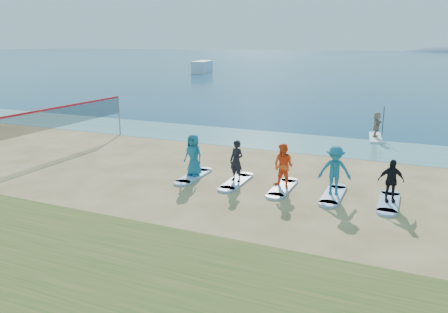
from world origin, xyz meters
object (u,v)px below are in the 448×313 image
at_px(student_0, 193,155).
at_px(student_2, 283,166).
at_px(volleyball_net, 67,116).
at_px(paddleboarder, 377,125).
at_px(student_1, 236,161).
at_px(surfboard_2, 283,188).
at_px(boat_offshore_a, 202,73).
at_px(paddleboard, 375,138).
at_px(surfboard_1, 236,182).
at_px(surfboard_4, 389,202).
at_px(surfboard_3, 333,195).
at_px(student_4, 391,181).
at_px(surfboard_0, 194,176).
at_px(student_3, 335,170).

distance_m(student_0, student_2, 4.02).
bearing_deg(volleyball_net, paddleboarder, 33.38).
bearing_deg(student_1, surfboard_2, 17.36).
distance_m(student_1, student_2, 2.01).
bearing_deg(boat_offshore_a, paddleboard, -66.23).
distance_m(surfboard_1, surfboard_4, 6.03).
distance_m(paddleboard, boat_offshore_a, 61.15).
xyz_separation_m(paddleboarder, surfboard_3, (-0.49, -11.48, -0.83)).
xyz_separation_m(volleyball_net, surfboard_2, (12.50, -1.59, -1.86)).
distance_m(volleyball_net, surfboard_2, 12.74).
bearing_deg(boat_offshore_a, surfboard_4, -70.73).
height_order(paddleboard, paddleboarder, paddleboarder).
bearing_deg(surfboard_4, surfboard_3, 180.00).
bearing_deg(paddleboarder, student_2, 170.43).
distance_m(surfboard_2, surfboard_3, 2.01).
bearing_deg(surfboard_1, surfboard_2, 0.00).
height_order(boat_offshore_a, student_4, student_4).
bearing_deg(student_0, boat_offshore_a, 126.92).
distance_m(paddleboarder, boat_offshore_a, 61.16).
relative_size(student_0, surfboard_1, 0.83).
bearing_deg(boat_offshore_a, surfboard_0, -76.52).
distance_m(surfboard_2, student_2, 0.93).
bearing_deg(student_4, surfboard_2, 163.17).
bearing_deg(student_1, surfboard_3, 17.36).
bearing_deg(surfboard_4, student_1, 180.00).
bearing_deg(paddleboard, student_4, -89.58).
bearing_deg(student_1, paddleboarder, 85.88).
height_order(volleyball_net, boat_offshore_a, volleyball_net).
bearing_deg(surfboard_4, surfboard_0, 180.00).
xyz_separation_m(paddleboard, student_2, (-2.50, -11.48, 0.92)).
bearing_deg(boat_offshore_a, surfboard_3, -72.12).
height_order(surfboard_2, surfboard_4, same).
bearing_deg(surfboard_3, student_0, 180.00).
relative_size(student_0, student_3, 0.96).
bearing_deg(paddleboarder, surfboard_0, 153.11).
xyz_separation_m(student_0, student_4, (8.04, 0.00, -0.12)).
relative_size(paddleboarder, surfboard_2, 0.69).
xyz_separation_m(surfboard_0, surfboard_1, (2.01, 0.00, 0.00)).
relative_size(boat_offshore_a, student_4, 4.92).
relative_size(volleyball_net, surfboard_2, 4.13).
relative_size(paddleboard, surfboard_1, 1.36).
bearing_deg(student_2, student_0, -164.29).
relative_size(surfboard_1, student_1, 1.27).
relative_size(paddleboarder, student_3, 0.80).
bearing_deg(surfboard_0, student_1, 0.00).
bearing_deg(student_4, student_1, 163.17).
distance_m(surfboard_1, surfboard_2, 2.01).
height_order(boat_offshore_a, student_3, student_3).
bearing_deg(paddleboard, student_1, -118.59).
relative_size(boat_offshore_a, student_3, 4.13).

